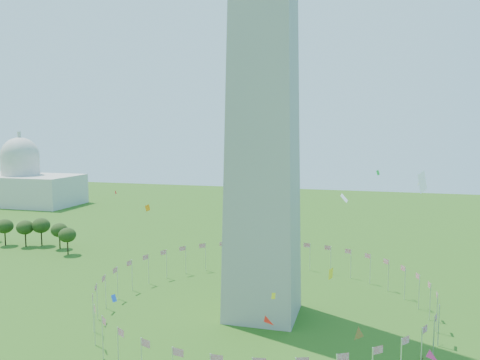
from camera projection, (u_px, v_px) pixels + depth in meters
name	position (u px, v px, depth m)	size (l,w,h in m)	color
flag_ring	(263.00, 297.00, 115.22)	(80.24, 80.24, 9.00)	silver
capitol_building	(21.00, 167.00, 284.95)	(70.00, 35.00, 46.00)	beige
kites_aloft	(305.00, 287.00, 80.54)	(103.65, 80.59, 37.58)	#CC2699
tree_line_west	(18.00, 234.00, 181.87)	(55.28, 15.38, 11.71)	#2B4717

